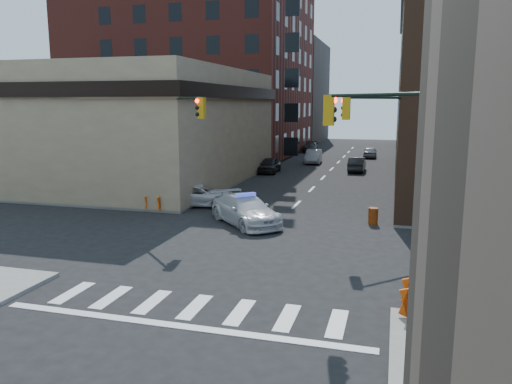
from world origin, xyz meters
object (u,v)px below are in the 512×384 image
Objects in this scene: parked_car_wnear at (270,165)px; pedestrian_a at (128,192)px; pickup at (200,195)px; parked_car_enear at (357,164)px; pedestrian_b at (152,187)px; barrel_road at (373,216)px; police_car at (245,210)px; barrel_bank at (209,197)px; barricade_se_a at (415,298)px; barricade_nw_a at (155,202)px; parked_car_wfar at (314,156)px.

pedestrian_a is (-4.56, -17.65, 0.32)m from parked_car_wnear.
pickup is 20.56m from parked_car_enear.
pedestrian_a is at bearing -109.29° from pedestrian_b.
parked_car_enear reaches higher than barrel_road.
police_car reaches higher than parked_car_wnear.
barrel_bank is (0.30, 0.72, -0.22)m from pickup.
police_car reaches higher than barricade_se_a.
barrel_road is 12.66m from barricade_nw_a.
pedestrian_a is at bearing 58.81° from barricade_se_a.
barrel_bank is at bearing 165.10° from barrel_road.
pedestrian_a is 1.73m from pedestrian_b.
parked_car_enear reaches higher than barricade_nw_a.
pickup is at bearing 47.73° from pedestrian_a.
barricade_se_a is at bearing -81.55° from barrel_road.
parked_car_wnear is 8.88m from parked_car_wfar.
parked_car_enear is at bearing -51.97° from parked_car_wfar.
parked_car_wnear is 18.24m from pedestrian_a.
barrel_road is (10.20, -17.94, -0.26)m from parked_car_wnear.
pickup is 3.78× the size of barricade_se_a.
parked_car_enear is 3.28× the size of barricade_se_a.
police_car is 6.83m from barrel_road.
police_car is 28.18m from parked_car_wfar.
barricade_se_a is (8.32, -9.91, -0.15)m from police_car.
parked_car_wnear reaches higher than pickup.
barricade_se_a reaches higher than barrel_road.
parked_car_wnear is 1.00× the size of parked_car_enear.
parked_car_enear is at bearing 18.27° from parked_car_wnear.
police_car is 4.22× the size of barricade_se_a.
pickup is at bearing 57.15° from barricade_nw_a.
pedestrian_b reaches higher than parked_car_enear.
pedestrian_a is at bearing 105.18° from pickup.
barricade_se_a is (15.64, -13.47, -0.47)m from pedestrian_b.
barrel_road is at bearing -78.47° from parked_car_wfar.
pedestrian_a is (-12.32, -20.59, 0.34)m from parked_car_enear.
pedestrian_a reaches higher than parked_car_wfar.
pedestrian_b is at bearing 110.12° from police_car.
pedestrian_a is 1.49× the size of barricade_nw_a.
pedestrian_a is 0.92× the size of pedestrian_b.
barrel_bank is at bearing 26.82° from pedestrian_b.
pedestrian_b reaches higher than pickup.
pedestrian_b is at bearing -105.30° from parked_car_wnear.
parked_car_enear is at bearing 70.52° from barricade_nw_a.
pedestrian_b is 2.11× the size of barrel_road.
barricade_se_a is 1.08× the size of barricade_nw_a.
barrel_road is 0.71× the size of barricade_se_a.
parked_car_wnear is 20.64m from barrel_road.
parked_car_wfar is at bearing 47.84° from police_car.
pedestrian_a is at bearing -109.90° from parked_car_wfar.
parked_car_enear is 32.83m from barricade_se_a.
pedestrian_a is 14.78m from barrel_road.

